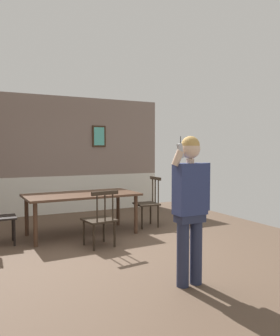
% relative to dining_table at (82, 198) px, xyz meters
% --- Properties ---
extents(ground_plane, '(7.39, 7.39, 0.00)m').
position_rel_dining_table_xyz_m(ground_plane, '(-0.06, -1.11, -0.68)').
color(ground_plane, brown).
extents(room_back_partition, '(5.57, 0.17, 2.84)m').
position_rel_dining_table_xyz_m(room_back_partition, '(-0.05, 2.25, 0.69)').
color(room_back_partition, gray).
rests_on(room_back_partition, ground_plane).
extents(dining_table, '(2.05, 1.06, 0.75)m').
position_rel_dining_table_xyz_m(dining_table, '(0.00, 0.00, 0.00)').
color(dining_table, '#4C3323').
rests_on(dining_table, ground_plane).
extents(chair_near_window, '(0.43, 0.43, 1.03)m').
position_rel_dining_table_xyz_m(chair_near_window, '(-1.40, -0.05, -0.19)').
color(chair_near_window, black).
rests_on(chair_near_window, ground_plane).
extents(chair_by_doorway, '(0.51, 0.51, 0.91)m').
position_rel_dining_table_xyz_m(chair_by_doorway, '(0.04, -0.88, -0.23)').
color(chair_by_doorway, '#2D2319').
rests_on(chair_by_doorway, ground_plane).
extents(chair_at_table_head, '(0.46, 0.46, 1.00)m').
position_rel_dining_table_xyz_m(chair_at_table_head, '(1.39, 0.05, -0.19)').
color(chair_at_table_head, '#2D2319').
rests_on(chair_at_table_head, ground_plane).
extents(person_figure, '(0.53, 0.22, 1.71)m').
position_rel_dining_table_xyz_m(person_figure, '(0.44, -2.78, 0.30)').
color(person_figure, '#282E49').
rests_on(person_figure, ground_plane).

